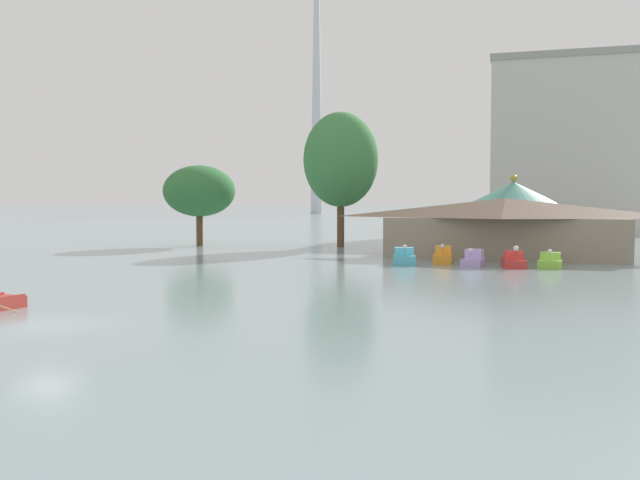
{
  "coord_description": "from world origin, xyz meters",
  "views": [
    {
      "loc": [
        18.36,
        -23.1,
        4.87
      ],
      "look_at": [
        5.94,
        16.81,
        2.55
      ],
      "focal_mm": 39.97,
      "sensor_mm": 36.0,
      "label": 1
    }
  ],
  "objects_px": {
    "shoreline_tree_mid": "(341,160)",
    "background_building_block": "(568,146)",
    "distant_broadcast_tower": "(317,4)",
    "pedal_boat_cyan": "(404,258)",
    "pedal_boat_orange": "(443,256)",
    "boathouse": "(505,227)",
    "pedal_boat_lavender": "(474,259)",
    "pedal_boat_lime": "(550,261)",
    "green_roof_pavilion": "(513,211)",
    "shoreline_tree_tall_left": "(199,191)",
    "pedal_boat_red": "(514,261)"
  },
  "relations": [
    {
      "from": "pedal_boat_orange",
      "to": "background_building_block",
      "type": "relative_size",
      "value": 0.1
    },
    {
      "from": "pedal_boat_cyan",
      "to": "green_roof_pavilion",
      "type": "bearing_deg",
      "value": 145.41
    },
    {
      "from": "pedal_boat_orange",
      "to": "shoreline_tree_tall_left",
      "type": "xyz_separation_m",
      "value": [
        -27.73,
        13.51,
        5.33
      ]
    },
    {
      "from": "pedal_boat_lavender",
      "to": "distant_broadcast_tower",
      "type": "distance_m",
      "value": 232.41
    },
    {
      "from": "pedal_boat_cyan",
      "to": "distant_broadcast_tower",
      "type": "xyz_separation_m",
      "value": [
        -71.94,
        205.24,
        77.95
      ]
    },
    {
      "from": "boathouse",
      "to": "shoreline_tree_mid",
      "type": "bearing_deg",
      "value": 151.71
    },
    {
      "from": "boathouse",
      "to": "distant_broadcast_tower",
      "type": "xyz_separation_m",
      "value": [
        -78.92,
        196.21,
        75.81
      ]
    },
    {
      "from": "distant_broadcast_tower",
      "to": "pedal_boat_orange",
      "type": "bearing_deg",
      "value": -69.84
    },
    {
      "from": "pedal_boat_orange",
      "to": "boathouse",
      "type": "relative_size",
      "value": 0.12
    },
    {
      "from": "background_building_block",
      "to": "green_roof_pavilion",
      "type": "bearing_deg",
      "value": -98.09
    },
    {
      "from": "pedal_boat_cyan",
      "to": "green_roof_pavilion",
      "type": "height_order",
      "value": "green_roof_pavilion"
    },
    {
      "from": "pedal_boat_red",
      "to": "shoreline_tree_mid",
      "type": "height_order",
      "value": "shoreline_tree_mid"
    },
    {
      "from": "boathouse",
      "to": "pedal_boat_cyan",
      "type": "bearing_deg",
      "value": -127.67
    },
    {
      "from": "pedal_boat_lavender",
      "to": "pedal_boat_red",
      "type": "bearing_deg",
      "value": 99.41
    },
    {
      "from": "boathouse",
      "to": "background_building_block",
      "type": "relative_size",
      "value": 0.8
    },
    {
      "from": "distant_broadcast_tower",
      "to": "pedal_boat_cyan",
      "type": "bearing_deg",
      "value": -70.68
    },
    {
      "from": "pedal_boat_lime",
      "to": "boathouse",
      "type": "height_order",
      "value": "boathouse"
    },
    {
      "from": "pedal_boat_cyan",
      "to": "shoreline_tree_mid",
      "type": "height_order",
      "value": "shoreline_tree_mid"
    },
    {
      "from": "shoreline_tree_tall_left",
      "to": "shoreline_tree_mid",
      "type": "distance_m",
      "value": 15.5
    },
    {
      "from": "shoreline_tree_tall_left",
      "to": "background_building_block",
      "type": "bearing_deg",
      "value": 50.33
    },
    {
      "from": "pedal_boat_red",
      "to": "green_roof_pavilion",
      "type": "distance_m",
      "value": 17.9
    },
    {
      "from": "background_building_block",
      "to": "pedal_boat_lavender",
      "type": "bearing_deg",
      "value": -97.76
    },
    {
      "from": "pedal_boat_cyan",
      "to": "pedal_boat_lavender",
      "type": "bearing_deg",
      "value": 81.12
    },
    {
      "from": "pedal_boat_lavender",
      "to": "pedal_boat_lime",
      "type": "distance_m",
      "value": 5.46
    },
    {
      "from": "pedal_boat_red",
      "to": "pedal_boat_lime",
      "type": "bearing_deg",
      "value": 92.17
    },
    {
      "from": "pedal_boat_cyan",
      "to": "distant_broadcast_tower",
      "type": "relative_size",
      "value": 0.01
    },
    {
      "from": "green_roof_pavilion",
      "to": "background_building_block",
      "type": "bearing_deg",
      "value": 81.91
    },
    {
      "from": "shoreline_tree_tall_left",
      "to": "shoreline_tree_mid",
      "type": "height_order",
      "value": "shoreline_tree_mid"
    },
    {
      "from": "pedal_boat_orange",
      "to": "background_building_block",
      "type": "height_order",
      "value": "background_building_block"
    },
    {
      "from": "pedal_boat_orange",
      "to": "pedal_boat_red",
      "type": "relative_size",
      "value": 0.85
    },
    {
      "from": "pedal_boat_cyan",
      "to": "shoreline_tree_tall_left",
      "type": "relative_size",
      "value": 0.29
    },
    {
      "from": "shoreline_tree_mid",
      "to": "background_building_block",
      "type": "bearing_deg",
      "value": 61.57
    },
    {
      "from": "pedal_boat_orange",
      "to": "distant_broadcast_tower",
      "type": "distance_m",
      "value": 230.16
    },
    {
      "from": "pedal_boat_lavender",
      "to": "shoreline_tree_mid",
      "type": "bearing_deg",
      "value": -131.71
    },
    {
      "from": "pedal_boat_lime",
      "to": "shoreline_tree_mid",
      "type": "relative_size",
      "value": 0.19
    },
    {
      "from": "background_building_block",
      "to": "pedal_boat_cyan",
      "type": "bearing_deg",
      "value": -102.34
    },
    {
      "from": "pedal_boat_red",
      "to": "pedal_boat_lime",
      "type": "distance_m",
      "value": 2.6
    },
    {
      "from": "pedal_boat_cyan",
      "to": "pedal_boat_lime",
      "type": "relative_size",
      "value": 0.94
    },
    {
      "from": "green_roof_pavilion",
      "to": "background_building_block",
      "type": "relative_size",
      "value": 0.49
    },
    {
      "from": "shoreline_tree_tall_left",
      "to": "pedal_boat_red",
      "type": "bearing_deg",
      "value": -24.48
    },
    {
      "from": "shoreline_tree_mid",
      "to": "distant_broadcast_tower",
      "type": "bearing_deg",
      "value": 108.29
    },
    {
      "from": "pedal_boat_orange",
      "to": "pedal_boat_lime",
      "type": "relative_size",
      "value": 0.96
    },
    {
      "from": "pedal_boat_lavender",
      "to": "distant_broadcast_tower",
      "type": "height_order",
      "value": "distant_broadcast_tower"
    },
    {
      "from": "green_roof_pavilion",
      "to": "pedal_boat_lime",
      "type": "bearing_deg",
      "value": -79.14
    },
    {
      "from": "distant_broadcast_tower",
      "to": "pedal_boat_lime",
      "type": "bearing_deg",
      "value": -68.01
    },
    {
      "from": "pedal_boat_cyan",
      "to": "shoreline_tree_mid",
      "type": "bearing_deg",
      "value": -163.43
    },
    {
      "from": "distant_broadcast_tower",
      "to": "green_roof_pavilion",
      "type": "bearing_deg",
      "value": -67.06
    },
    {
      "from": "pedal_boat_cyan",
      "to": "background_building_block",
      "type": "relative_size",
      "value": 0.1
    },
    {
      "from": "green_roof_pavilion",
      "to": "distant_broadcast_tower",
      "type": "height_order",
      "value": "distant_broadcast_tower"
    },
    {
      "from": "pedal_boat_lavender",
      "to": "pedal_boat_red",
      "type": "distance_m",
      "value": 2.88
    }
  ]
}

